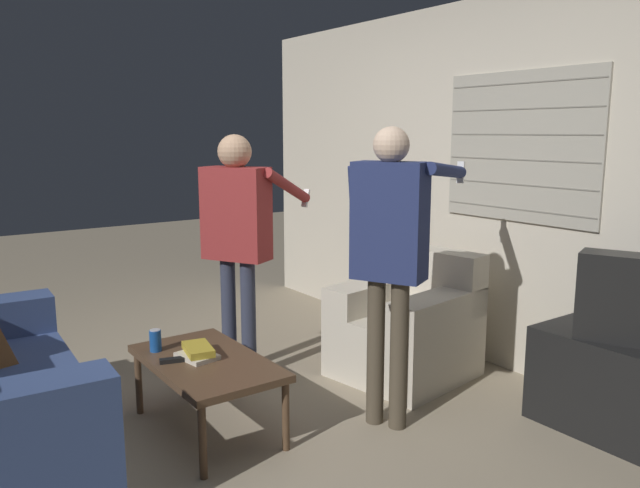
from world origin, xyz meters
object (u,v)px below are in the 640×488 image
(coffee_table, at_px, (207,366))
(book_stack, at_px, (198,352))
(person_right_standing, at_px, (390,241))
(person_left_standing, at_px, (237,225))
(soda_can, at_px, (155,340))
(spare_remote, at_px, (172,360))
(armchair_beige, at_px, (408,326))

(coffee_table, distance_m, book_stack, 0.09)
(person_right_standing, bearing_deg, coffee_table, -147.54)
(coffee_table, height_order, person_left_standing, person_left_standing)
(soda_can, height_order, spare_remote, soda_can)
(armchair_beige, xyz_separation_m, spare_remote, (-0.10, -1.66, 0.09))
(person_right_standing, distance_m, soda_can, 1.44)
(person_left_standing, xyz_separation_m, soda_can, (0.34, -0.72, -0.56))
(coffee_table, bearing_deg, armchair_beige, 88.77)
(book_stack, height_order, soda_can, soda_can)
(armchair_beige, bearing_deg, spare_remote, 77.83)
(armchair_beige, height_order, person_right_standing, person_right_standing)
(soda_can, relative_size, spare_remote, 0.93)
(armchair_beige, relative_size, soda_can, 7.30)
(coffee_table, height_order, person_right_standing, person_right_standing)
(person_right_standing, relative_size, book_stack, 6.29)
(coffee_table, distance_m, spare_remote, 0.19)
(book_stack, bearing_deg, person_right_standing, 57.68)
(coffee_table, bearing_deg, book_stack, -152.07)
(person_left_standing, relative_size, soda_can, 12.91)
(soda_can, bearing_deg, spare_remote, 1.05)
(armchair_beige, xyz_separation_m, coffee_table, (-0.03, -1.49, 0.04))
(armchair_beige, distance_m, person_right_standing, 1.07)
(person_left_standing, bearing_deg, soda_can, -93.75)
(person_left_standing, height_order, book_stack, person_left_standing)
(armchair_beige, height_order, spare_remote, armchair_beige)
(coffee_table, relative_size, spare_remote, 6.99)
(book_stack, distance_m, spare_remote, 0.15)
(spare_remote, bearing_deg, coffee_table, 86.64)
(person_left_standing, bearing_deg, coffee_table, -69.89)
(person_right_standing, relative_size, soda_can, 13.27)
(spare_remote, bearing_deg, person_right_standing, 77.69)
(coffee_table, xyz_separation_m, person_right_standing, (0.52, 0.87, 0.68))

